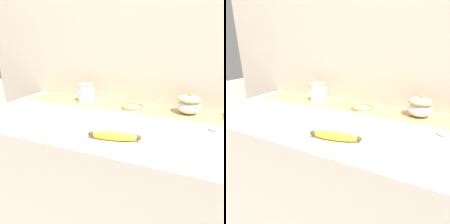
% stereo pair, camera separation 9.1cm
% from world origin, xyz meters
% --- Properties ---
extents(countertop, '(1.38, 0.65, 0.88)m').
position_xyz_m(countertop, '(0.00, 0.00, 0.44)').
color(countertop, beige).
rests_on(countertop, ground_plane).
extents(back_wall, '(2.18, 0.04, 2.40)m').
position_xyz_m(back_wall, '(0.00, 0.34, 1.20)').
color(back_wall, beige).
rests_on(back_wall, ground_plane).
extents(table_runner, '(1.27, 0.21, 0.00)m').
position_xyz_m(table_runner, '(0.00, 0.21, 0.88)').
color(table_runner, tan).
rests_on(table_runner, countertop).
extents(cream_pitcher, '(0.11, 0.12, 0.11)m').
position_xyz_m(cream_pitcher, '(-0.25, 0.21, 0.94)').
color(cream_pitcher, white).
rests_on(cream_pitcher, countertop).
extents(sugar_bowl, '(0.12, 0.12, 0.11)m').
position_xyz_m(sugar_bowl, '(0.34, 0.21, 0.93)').
color(sugar_bowl, white).
rests_on(sugar_bowl, countertop).
extents(small_dish, '(0.12, 0.12, 0.02)m').
position_xyz_m(small_dish, '(0.06, 0.18, 0.89)').
color(small_dish, white).
rests_on(small_dish, countertop).
extents(banana, '(0.20, 0.08, 0.04)m').
position_xyz_m(banana, '(0.10, -0.20, 0.90)').
color(banana, yellow).
rests_on(banana, countertop).
extents(spoon, '(0.14, 0.10, 0.01)m').
position_xyz_m(spoon, '(0.44, 0.04, 0.88)').
color(spoon, silver).
rests_on(spoon, countertop).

